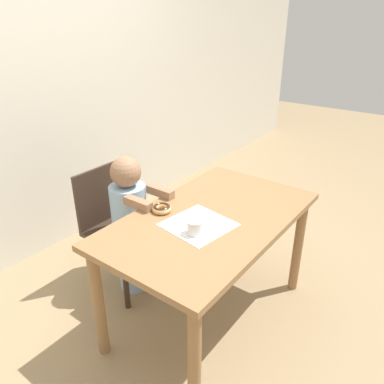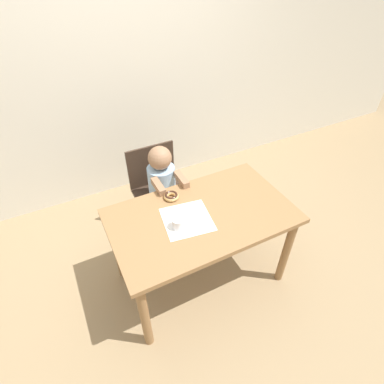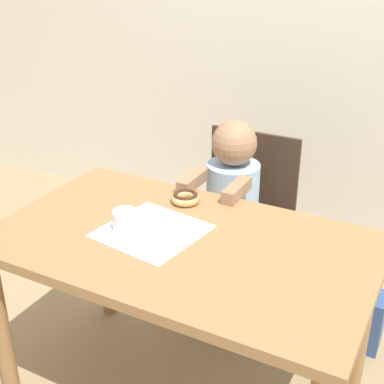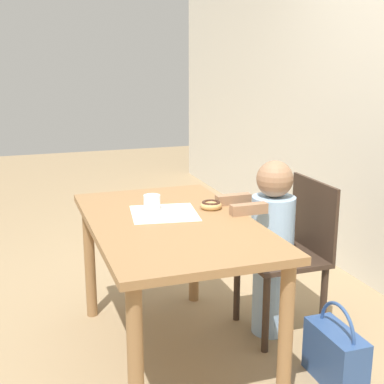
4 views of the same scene
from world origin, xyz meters
name	(u,v)px [view 3 (image 3 of 4)]	position (x,y,z in m)	size (l,w,h in m)	color
wall_back	(322,14)	(0.00, 1.46, 1.25)	(8.00, 0.05, 2.50)	silver
dining_table	(182,265)	(0.00, 0.00, 0.60)	(1.24, 0.73, 0.70)	olive
chair	(241,220)	(-0.07, 0.67, 0.44)	(0.42, 0.39, 0.82)	#38281E
child_figure	(231,221)	(-0.07, 0.56, 0.48)	(0.24, 0.39, 0.93)	#99BCE0
donut	(185,198)	(-0.12, 0.24, 0.72)	(0.11, 0.11, 0.04)	tan
napkin	(151,232)	(-0.11, 0.00, 0.70)	(0.35, 0.35, 0.00)	white
handbag	(344,311)	(0.44, 0.63, 0.14)	(0.33, 0.14, 0.39)	#2D4C84
cup	(125,221)	(-0.19, -0.04, 0.74)	(0.08, 0.08, 0.07)	white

